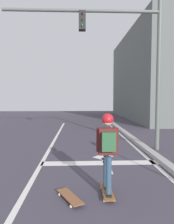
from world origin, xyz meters
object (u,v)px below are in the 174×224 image
skateboard (107,192)px  traffic_signal_mast (123,47)px  spare_skateboard (70,197)px  skater (108,143)px

skateboard → traffic_signal_mast: traffic_signal_mast is taller
spare_skateboard → traffic_signal_mast: 5.49m
skater → spare_skateboard: size_ratio=1.98×
traffic_signal_mast → spare_skateboard: bearing=-115.4°
skater → spare_skateboard: skater is taller
skateboard → spare_skateboard: skateboard is taller
spare_skateboard → skateboard: bearing=13.5°
skater → traffic_signal_mast: size_ratio=0.28×
skateboard → skater: 0.97m
skateboard → spare_skateboard: size_ratio=1.01×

